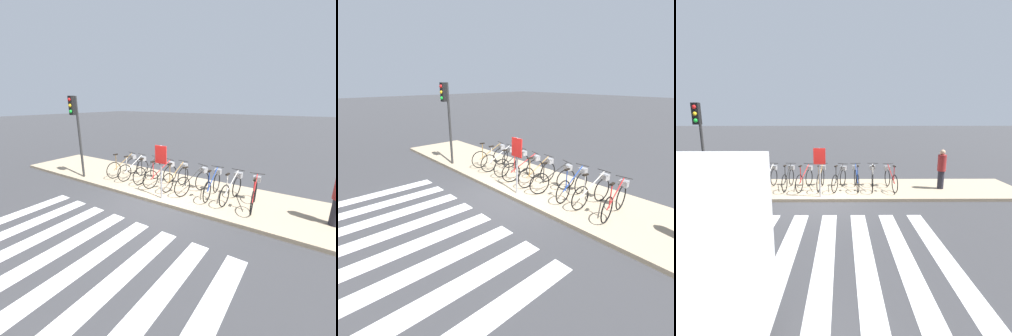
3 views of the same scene
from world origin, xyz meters
The scene contains 13 objects.
ground_plane centered at (0.00, 0.00, 0.00)m, with size 120.00×120.00×0.00m, color #38383A.
sidewalk centered at (0.00, 1.50, 0.06)m, with size 16.47×2.99×0.12m.
parked_bicycle_0 centered at (-2.80, 1.50, 0.58)m, with size 0.50×1.72×1.07m.
parked_bicycle_1 centered at (-2.17, 1.47, 0.58)m, with size 0.46×1.73×1.07m.
parked_bicycle_2 centered at (-1.39, 1.48, 0.58)m, with size 0.46×1.74×1.07m.
parked_bicycle_3 centered at (-0.68, 1.39, 0.58)m, with size 0.61×1.69×1.07m.
parked_bicycle_4 centered at (-0.03, 1.44, 0.58)m, with size 0.46×1.74×1.07m.
parked_bicycle_5 centered at (0.76, 1.36, 0.58)m, with size 0.68×1.66×1.07m.
parked_bicycle_6 centered at (1.45, 1.43, 0.58)m, with size 0.46×1.74×1.07m.
parked_bicycle_7 centered at (2.13, 1.43, 0.58)m, with size 0.46×1.74×1.07m.
parked_bicycle_8 centered at (2.86, 1.35, 0.58)m, with size 0.46×1.74×1.07m.
traffic_light centered at (-4.24, 0.24, 2.61)m, with size 0.24×0.40×3.46m.
sign_post centered at (0.02, 0.29, 1.39)m, with size 0.44×0.07×1.85m.
Camera 1 is at (4.13, -5.63, 3.33)m, focal length 24.00 mm.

